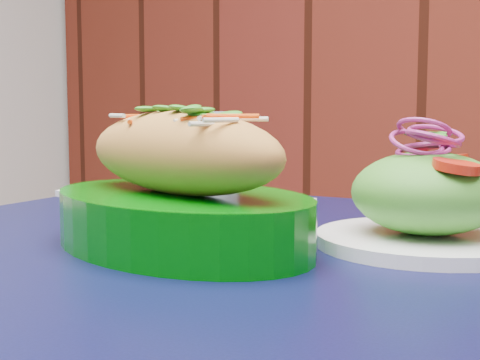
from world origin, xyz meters
The scene contains 4 objects.
cafe_table centered at (-0.35, 1.57, 0.66)m, with size 0.94×0.94×0.75m.
banh_mi_basket centered at (-0.39, 1.56, 0.80)m, with size 0.32×0.23×0.13m.
salad_plate centered at (-0.22, 1.70, 0.79)m, with size 0.20×0.20×0.12m.
water_glass centered at (-0.59, 1.82, 0.81)m, with size 0.08×0.08×0.12m, color silver.
Camera 1 is at (0.03, 1.13, 0.88)m, focal length 50.00 mm.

